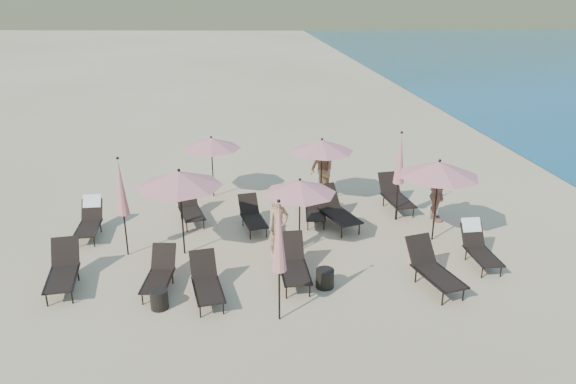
{
  "coord_description": "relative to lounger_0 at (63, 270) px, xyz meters",
  "views": [
    {
      "loc": [
        -2.22,
        -11.53,
        6.8
      ],
      "look_at": [
        -0.44,
        3.5,
        1.1
      ],
      "focal_mm": 35.0,
      "sensor_mm": 36.0,
      "label": 1
    }
  ],
  "objects": [
    {
      "name": "umbrella_open_1",
      "position": [
        5.78,
        1.27,
        1.36
      ],
      "size": [
        1.91,
        1.91,
        2.06
      ],
      "color": "black",
      "rests_on": "ground"
    },
    {
      "name": "lounger_8",
      "position": [
        4.61,
        2.85,
        -0.05
      ],
      "size": [
        0.83,
        1.59,
        0.87
      ],
      "rotation": [
        0.0,
        0.0,
        0.18
      ],
      "color": "black",
      "rests_on": "ground"
    },
    {
      "name": "beachgoer_a",
      "position": [
        5.18,
        1.02,
        0.38
      ],
      "size": [
        0.73,
        0.63,
        1.68
      ],
      "primitive_type": "imported",
      "rotation": [
        0.0,
        0.0,
        0.45
      ],
      "color": "tan",
      "rests_on": "ground"
    },
    {
      "name": "umbrella_closed_2",
      "position": [
        1.23,
        1.55,
        1.43
      ],
      "size": [
        0.32,
        0.32,
        2.71
      ],
      "color": "black",
      "rests_on": "ground"
    },
    {
      "name": "beachgoer_b",
      "position": [
        7.03,
        5.11,
        0.49
      ],
      "size": [
        0.96,
        1.09,
        1.9
      ],
      "primitive_type": "imported",
      "rotation": [
        0.0,
        0.0,
        -1.27
      ],
      "color": "tan",
      "rests_on": "ground"
    },
    {
      "name": "umbrella_open_0",
      "position": [
        2.71,
        1.45,
        1.64
      ],
      "size": [
        2.21,
        2.21,
        2.38
      ],
      "color": "black",
      "rests_on": "ground"
    },
    {
      "name": "lounger_6",
      "position": [
        0.0,
        2.96,
        0.02
      ],
      "size": [
        0.6,
        1.61,
        1.0
      ],
      "rotation": [
        0.0,
        0.0,
        0.01
      ],
      "color": "black",
      "rests_on": "ground"
    },
    {
      "name": "side_table_1",
      "position": [
        6.11,
        -0.72,
        -0.23
      ],
      "size": [
        0.44,
        0.44,
        0.46
      ],
      "primitive_type": "cylinder",
      "color": "black",
      "rests_on": "ground"
    },
    {
      "name": "lounger_9",
      "position": [
        7.08,
        2.8,
        0.03
      ],
      "size": [
        1.21,
        1.96,
        1.05
      ],
      "rotation": [
        0.0,
        0.0,
        0.31
      ],
      "color": "black",
      "rests_on": "ground"
    },
    {
      "name": "lounger_3",
      "position": [
        5.41,
        -0.32,
        0.0
      ],
      "size": [
        0.67,
        1.72,
        0.99
      ],
      "rotation": [
        0.0,
        0.0,
        0.01
      ],
      "color": "black",
      "rests_on": "ground"
    },
    {
      "name": "beachgoer_c",
      "position": [
        10.12,
        2.77,
        0.39
      ],
      "size": [
        0.48,
        1.02,
        1.7
      ],
      "primitive_type": "imported",
      "rotation": [
        0.0,
        0.0,
        1.5
      ],
      "color": "tan",
      "rests_on": "ground"
    },
    {
      "name": "ground",
      "position": [
        6.1,
        -0.66,
        -0.46
      ],
      "size": [
        800.0,
        800.0,
        0.0
      ],
      "primitive_type": "plane",
      "color": "#D6BA8C",
      "rests_on": "ground"
    },
    {
      "name": "lounger_1",
      "position": [
        2.25,
        -0.33,
        -0.05
      ],
      "size": [
        0.78,
        1.59,
        0.88
      ],
      "rotation": [
        0.0,
        0.0,
        -0.14
      ],
      "color": "black",
      "rests_on": "ground"
    },
    {
      "name": "lounger_2",
      "position": [
        3.35,
        -0.9,
        -0.03
      ],
      "size": [
        0.84,
        1.67,
        0.92
      ],
      "rotation": [
        0.0,
        0.0,
        0.15
      ],
      "color": "black",
      "rests_on": "ground"
    },
    {
      "name": "umbrella_closed_1",
      "position": [
        8.96,
        2.97,
        1.47
      ],
      "size": [
        0.32,
        0.32,
        2.77
      ],
      "color": "black",
      "rests_on": "ground"
    },
    {
      "name": "umbrella_closed_0",
      "position": [
        4.9,
        -1.93,
        1.46
      ],
      "size": [
        0.32,
        0.32,
        2.76
      ],
      "color": "black",
      "rests_on": "ground"
    },
    {
      "name": "lounger_7",
      "position": [
        2.76,
        3.71,
        0.03
      ],
      "size": [
        0.94,
        1.72,
        1.02
      ],
      "rotation": [
        0.0,
        0.0,
        0.23
      ],
      "color": "black",
      "rests_on": "ground"
    },
    {
      "name": "umbrella_open_3",
      "position": [
        3.46,
        5.64,
        1.39
      ],
      "size": [
        1.94,
        1.94,
        2.09
      ],
      "color": "black",
      "rests_on": "ground"
    },
    {
      "name": "lounger_4",
      "position": [
        8.65,
        -0.95,
        0.01
      ],
      "size": [
        1.07,
        1.87,
        1.02
      ],
      "rotation": [
        0.0,
        0.0,
        0.24
      ],
      "color": "black",
      "rests_on": "ground"
    },
    {
      "name": "lounger_5",
      "position": [
        10.23,
        0.06,
        0.01
      ],
      "size": [
        0.6,
        1.59,
        0.99
      ],
      "rotation": [
        0.0,
        0.0,
        0.0
      ],
      "color": "black",
      "rests_on": "ground"
    },
    {
      "name": "side_table_0",
      "position": [
        2.31,
        -1.2,
        -0.24
      ],
      "size": [
        0.4,
        0.4,
        0.45
      ],
      "primitive_type": "cylinder",
      "color": "black",
      "rests_on": "ground"
    },
    {
      "name": "umbrella_open_4",
      "position": [
        6.94,
        4.6,
        1.48
      ],
      "size": [
        2.04,
        2.04,
        2.19
      ],
      "color": "black",
      "rests_on": "ground"
    },
    {
      "name": "lounger_0",
      "position": [
        0.0,
        0.0,
        0.0
      ],
      "size": [
        0.82,
        1.77,
        0.98
      ],
      "rotation": [
        0.0,
        0.0,
        0.1
      ],
      "color": "black",
      "rests_on": "ground"
    },
    {
      "name": "lounger_10",
      "position": [
        6.52,
        3.2,
        -0.06
      ],
      "size": [
        0.76,
        1.56,
        0.86
      ],
      "rotation": [
        0.0,
        0.0,
        -0.13
      ],
      "color": "black",
      "rests_on": "ground"
    },
    {
      "name": "lounger_11",
      "position": [
        9.19,
        3.85,
        0.01
      ],
      "size": [
        0.83,
        1.79,
        1.0
      ],
      "rotation": [
        0.0,
        0.0,
        0.1
      ],
      "color": "black",
      "rests_on": "ground"
    },
    {
      "name": "umbrella_open_2",
      "position": [
        9.57,
        1.5,
        1.63
      ],
      "size": [
        2.2,
        2.2,
        2.36
      ],
      "color": "black",
      "rests_on": "ground"
    }
  ]
}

